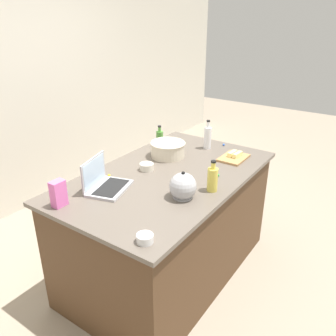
{
  "coord_description": "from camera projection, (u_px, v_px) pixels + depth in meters",
  "views": [
    {
      "loc": [
        -1.94,
        -1.34,
        2.01
      ],
      "look_at": [
        0.0,
        0.0,
        0.95
      ],
      "focal_mm": 37.2,
      "sensor_mm": 36.0,
      "label": 1
    }
  ],
  "objects": [
    {
      "name": "ground_plane",
      "position": [
        168.0,
        269.0,
        2.97
      ],
      "size": [
        12.0,
        12.0,
        0.0
      ],
      "primitive_type": "plane",
      "color": "gray"
    },
    {
      "name": "wall_back",
      "position": [
        6.0,
        90.0,
        3.45
      ],
      "size": [
        8.0,
        0.1,
        2.6
      ],
      "primitive_type": "cube",
      "color": "beige",
      "rests_on": "ground"
    },
    {
      "name": "island_counter",
      "position": [
        168.0,
        225.0,
        2.79
      ],
      "size": [
        1.75,
        1.04,
        0.9
      ],
      "color": "#4C331E",
      "rests_on": "ground"
    },
    {
      "name": "laptop",
      "position": [
        104.0,
        183.0,
        2.37
      ],
      "size": [
        0.36,
        0.31,
        0.22
      ],
      "color": "#B7B7BC",
      "rests_on": "island_counter"
    },
    {
      "name": "mixing_bowl_large",
      "position": [
        168.0,
        149.0,
        2.89
      ],
      "size": [
        0.29,
        0.29,
        0.13
      ],
      "color": "beige",
      "rests_on": "island_counter"
    },
    {
      "name": "bottle_vinegar",
      "position": [
        208.0,
        137.0,
        3.06
      ],
      "size": [
        0.06,
        0.06,
        0.26
      ],
      "color": "white",
      "rests_on": "island_counter"
    },
    {
      "name": "bottle_olive",
      "position": [
        160.0,
        138.0,
        3.1
      ],
      "size": [
        0.06,
        0.06,
        0.2
      ],
      "color": "#4C8C38",
      "rests_on": "island_counter"
    },
    {
      "name": "bottle_oil",
      "position": [
        212.0,
        179.0,
        2.33
      ],
      "size": [
        0.07,
        0.07,
        0.22
      ],
      "color": "#DBC64C",
      "rests_on": "island_counter"
    },
    {
      "name": "kettle",
      "position": [
        183.0,
        186.0,
        2.24
      ],
      "size": [
        0.21,
        0.18,
        0.2
      ],
      "color": "#ADADB2",
      "rests_on": "island_counter"
    },
    {
      "name": "cutting_board",
      "position": [
        234.0,
        158.0,
        2.87
      ],
      "size": [
        0.27,
        0.19,
        0.02
      ],
      "primitive_type": "cube",
      "color": "#AD7F4C",
      "rests_on": "island_counter"
    },
    {
      "name": "butter_stick_left",
      "position": [
        237.0,
        155.0,
        2.86
      ],
      "size": [
        0.11,
        0.05,
        0.04
      ],
      "primitive_type": "cube",
      "rotation": [
        0.0,
        0.0,
        -0.08
      ],
      "color": "#F4E58C",
      "rests_on": "cutting_board"
    },
    {
      "name": "butter_stick_right",
      "position": [
        232.0,
        154.0,
        2.88
      ],
      "size": [
        0.11,
        0.04,
        0.04
      ],
      "primitive_type": "cube",
      "rotation": [
        0.0,
        0.0,
        -0.06
      ],
      "color": "#F4E58C",
      "rests_on": "cutting_board"
    },
    {
      "name": "ramekin_small",
      "position": [
        145.0,
        238.0,
        1.82
      ],
      "size": [
        0.09,
        0.09,
        0.05
      ],
      "primitive_type": "cylinder",
      "color": "white",
      "rests_on": "island_counter"
    },
    {
      "name": "ramekin_medium",
      "position": [
        147.0,
        167.0,
        2.66
      ],
      "size": [
        0.11,
        0.11,
        0.05
      ],
      "primitive_type": "cylinder",
      "color": "beige",
      "rests_on": "island_counter"
    },
    {
      "name": "ramekin_wide",
      "position": [
        176.0,
        144.0,
        3.14
      ],
      "size": [
        0.09,
        0.09,
        0.05
      ],
      "primitive_type": "cylinder",
      "color": "white",
      "rests_on": "island_counter"
    },
    {
      "name": "candy_bag",
      "position": [
        58.0,
        194.0,
        2.14
      ],
      "size": [
        0.09,
        0.06,
        0.17
      ],
      "primitive_type": "cube",
      "color": "pink",
      "rests_on": "island_counter"
    },
    {
      "name": "candy_0",
      "position": [
        157.0,
        154.0,
        2.95
      ],
      "size": [
        0.02,
        0.02,
        0.02
      ],
      "primitive_type": "sphere",
      "color": "red",
      "rests_on": "island_counter"
    },
    {
      "name": "candy_1",
      "position": [
        66.0,
        192.0,
        2.32
      ],
      "size": [
        0.02,
        0.02,
        0.02
      ],
      "primitive_type": "sphere",
      "color": "blue",
      "rests_on": "island_counter"
    },
    {
      "name": "candy_2",
      "position": [
        217.0,
        180.0,
        2.49
      ],
      "size": [
        0.01,
        0.01,
        0.01
      ],
      "primitive_type": "sphere",
      "color": "orange",
      "rests_on": "island_counter"
    },
    {
      "name": "candy_3",
      "position": [
        215.0,
        175.0,
        2.57
      ],
      "size": [
        0.02,
        0.02,
        0.02
      ],
      "primitive_type": "sphere",
      "color": "orange",
      "rests_on": "island_counter"
    },
    {
      "name": "candy_4",
      "position": [
        224.0,
        145.0,
        3.15
      ],
      "size": [
        0.02,
        0.02,
        0.02
      ],
      "primitive_type": "sphere",
      "color": "blue",
      "rests_on": "island_counter"
    },
    {
      "name": "candy_5",
      "position": [
        109.0,
        176.0,
        2.55
      ],
      "size": [
        0.02,
        0.02,
        0.02
      ],
      "primitive_type": "sphere",
      "color": "yellow",
      "rests_on": "island_counter"
    },
    {
      "name": "candy_6",
      "position": [
        218.0,
        175.0,
        2.56
      ],
      "size": [
        0.02,
        0.02,
        0.02
      ],
      "primitive_type": "sphere",
      "color": "green",
      "rests_on": "island_counter"
    }
  ]
}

